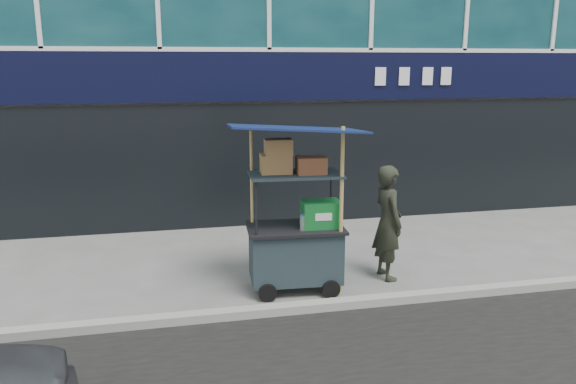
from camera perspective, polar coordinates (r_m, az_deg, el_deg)
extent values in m
plane|color=#63625E|center=(7.73, 3.54, -11.22)|extent=(80.00, 80.00, 0.00)
cube|color=#97978E|center=(7.53, 3.97, -11.41)|extent=(80.00, 0.18, 0.12)
cube|color=black|center=(10.81, -1.88, 11.60)|extent=(15.68, 0.06, 0.90)
cube|color=black|center=(11.03, -1.85, 2.74)|extent=(15.68, 0.04, 2.40)
cube|color=#1A282C|center=(7.98, 0.74, -6.33)|extent=(1.30, 0.81, 0.73)
cylinder|color=black|center=(7.71, -2.07, -10.23)|extent=(0.25, 0.07, 0.25)
cylinder|color=black|center=(7.85, 4.41, -9.82)|extent=(0.25, 0.07, 0.25)
cube|color=black|center=(7.86, 0.74, -3.66)|extent=(1.39, 0.90, 0.04)
cylinder|color=black|center=(7.39, -3.26, -1.79)|extent=(0.03, 0.03, 0.79)
cylinder|color=black|center=(7.58, 5.44, -1.44)|extent=(0.03, 0.03, 0.79)
cylinder|color=black|center=(8.00, -3.69, -0.64)|extent=(0.03, 0.03, 0.79)
cylinder|color=black|center=(8.17, 4.38, -0.35)|extent=(0.03, 0.03, 0.79)
cube|color=#1A282C|center=(7.68, 0.76, 1.81)|extent=(1.30, 0.81, 0.03)
cylinder|color=#A7874B|center=(7.61, 5.43, -2.21)|extent=(0.06, 0.06, 2.36)
cylinder|color=#A7874B|center=(8.03, -3.68, -1.73)|extent=(0.04, 0.04, 2.25)
cube|color=#0D194D|center=(7.58, 0.77, 6.47)|extent=(1.85, 1.36, 0.21)
cube|color=#106920|center=(7.82, 3.36, -2.22)|extent=(0.55, 0.40, 0.37)
cylinder|color=silver|center=(7.64, 1.47, -3.19)|extent=(0.07, 0.07, 0.21)
cylinder|color=#1A2FC4|center=(7.61, 1.47, -2.35)|extent=(0.04, 0.04, 0.02)
cube|color=brown|center=(7.66, -1.23, 2.90)|extent=(0.44, 0.34, 0.26)
cube|color=olive|center=(7.64, 2.38, 2.74)|extent=(0.42, 0.32, 0.23)
cube|color=brown|center=(7.61, -0.99, 4.63)|extent=(0.38, 0.29, 0.21)
imported|color=#25291E|center=(8.44, 10.11, -3.06)|extent=(0.46, 0.66, 1.72)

